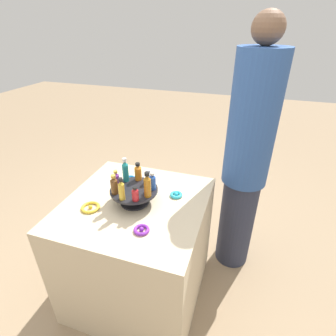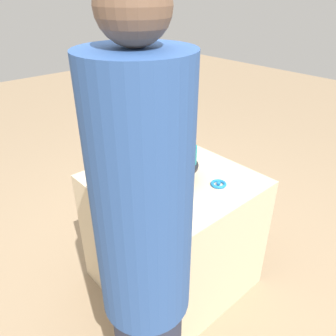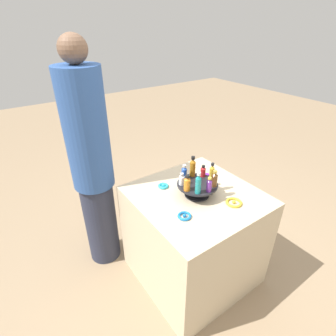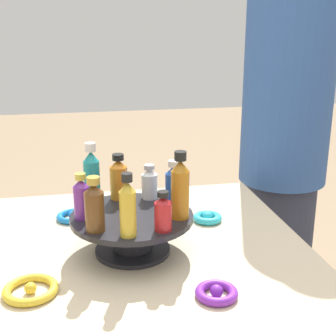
# 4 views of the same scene
# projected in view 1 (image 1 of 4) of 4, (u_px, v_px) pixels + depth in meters

# --- Properties ---
(ground_plane) EXTENTS (12.00, 12.00, 0.00)m
(ground_plane) POSITION_uv_depth(u_px,v_px,m) (141.00, 287.00, 1.92)
(ground_plane) COLOR #997F60
(party_table) EXTENTS (0.82, 0.82, 0.77)m
(party_table) POSITION_uv_depth(u_px,v_px,m) (139.00, 249.00, 1.73)
(party_table) COLOR beige
(party_table) RESTS_ON ground_plane
(display_stand) EXTENTS (0.27, 0.27, 0.09)m
(display_stand) POSITION_uv_depth(u_px,v_px,m) (134.00, 194.00, 1.51)
(display_stand) COLOR black
(display_stand) RESTS_ON party_table
(bottle_blue) EXTENTS (0.04, 0.04, 0.11)m
(bottle_blue) POSITION_uv_depth(u_px,v_px,m) (153.00, 181.00, 1.47)
(bottle_blue) COLOR #234CAD
(bottle_blue) RESTS_ON display_stand
(bottle_clear) EXTENTS (0.04, 0.04, 0.08)m
(bottle_clear) POSITION_uv_depth(u_px,v_px,m) (149.00, 177.00, 1.54)
(bottle_clear) COLOR silver
(bottle_clear) RESTS_ON display_stand
(bottle_orange) EXTENTS (0.04, 0.04, 0.11)m
(bottle_orange) POSITION_uv_depth(u_px,v_px,m) (138.00, 172.00, 1.56)
(bottle_orange) COLOR orange
(bottle_orange) RESTS_ON display_stand
(bottle_teal) EXTENTS (0.04, 0.04, 0.15)m
(bottle_teal) POSITION_uv_depth(u_px,v_px,m) (125.00, 171.00, 1.54)
(bottle_teal) COLOR teal
(bottle_teal) RESTS_ON display_stand
(bottle_purple) EXTENTS (0.03, 0.03, 0.10)m
(bottle_purple) POSITION_uv_depth(u_px,v_px,m) (116.00, 179.00, 1.50)
(bottle_purple) COLOR #702D93
(bottle_purple) RESTS_ON display_stand
(bottle_brown) EXTENTS (0.04, 0.04, 0.12)m
(bottle_brown) POSITION_uv_depth(u_px,v_px,m) (114.00, 185.00, 1.43)
(bottle_brown) COLOR brown
(bottle_brown) RESTS_ON display_stand
(bottle_gold) EXTENTS (0.03, 0.03, 0.13)m
(bottle_gold) POSITION_uv_depth(u_px,v_px,m) (121.00, 190.00, 1.38)
(bottle_gold) COLOR gold
(bottle_gold) RESTS_ON display_stand
(bottle_red) EXTENTS (0.04, 0.04, 0.08)m
(bottle_red) POSITION_uv_depth(u_px,v_px,m) (135.00, 194.00, 1.38)
(bottle_red) COLOR #B21E23
(bottle_red) RESTS_ON display_stand
(bottle_amber) EXTENTS (0.04, 0.04, 0.15)m
(bottle_amber) POSITION_uv_depth(u_px,v_px,m) (147.00, 185.00, 1.40)
(bottle_amber) COLOR #AD6B19
(bottle_amber) RESTS_ON display_stand
(ribbon_bow_purple) EXTENTS (0.08, 0.08, 0.02)m
(ribbon_bow_purple) POSITION_uv_depth(u_px,v_px,m) (142.00, 230.00, 1.32)
(ribbon_bow_purple) COLOR purple
(ribbon_bow_purple) RESTS_ON party_table
(ribbon_bow_teal) EXTENTS (0.08, 0.08, 0.03)m
(ribbon_bow_teal) POSITION_uv_depth(u_px,v_px,m) (176.00, 195.00, 1.59)
(ribbon_bow_teal) COLOR #2DB7CC
(ribbon_bow_teal) RESTS_ON party_table
(ribbon_bow_blue) EXTENTS (0.09, 0.09, 0.02)m
(ribbon_bow_blue) POSITION_uv_depth(u_px,v_px,m) (130.00, 179.00, 1.75)
(ribbon_bow_blue) COLOR blue
(ribbon_bow_blue) RESTS_ON party_table
(ribbon_bow_gold) EXTENTS (0.11, 0.11, 0.02)m
(ribbon_bow_gold) POSITION_uv_depth(u_px,v_px,m) (90.00, 207.00, 1.48)
(ribbon_bow_gold) COLOR gold
(ribbon_bow_gold) RESTS_ON party_table
(person_figure) EXTENTS (0.30, 0.30, 1.76)m
(person_figure) POSITION_uv_depth(u_px,v_px,m) (246.00, 161.00, 1.74)
(person_figure) COLOR #282D42
(person_figure) RESTS_ON ground_plane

